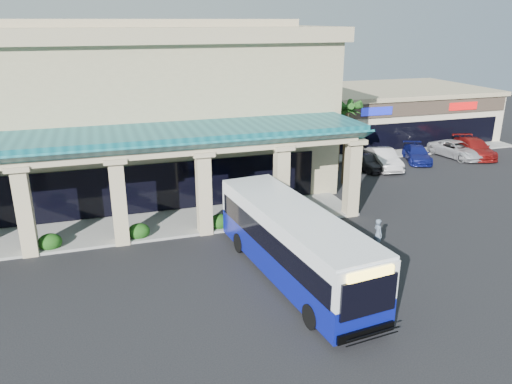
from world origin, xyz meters
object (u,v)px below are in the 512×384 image
object	(u,v)px
car_silver	(365,161)
car_extra	(474,148)
pedestrian	(378,234)
car_gray	(457,150)
car_white	(383,159)
transit_bus	(293,245)
car_red	(417,154)

from	to	relation	value
car_silver	car_extra	xyz separation A→B (m)	(11.04, 0.65, 0.07)
pedestrian	car_extra	xyz separation A→B (m)	(17.75, 13.86, -0.07)
car_gray	car_white	bearing A→B (deg)	177.51
car_gray	car_silver	bearing A→B (deg)	175.09
transit_bus	car_silver	size ratio (longest dim) A/B	2.89
car_red	car_extra	xyz separation A→B (m)	(5.68, -0.17, 0.11)
transit_bus	car_extra	xyz separation A→B (m)	(23.05, 15.34, -0.88)
car_white	car_extra	xyz separation A→B (m)	(9.53, 0.85, -0.03)
pedestrian	car_extra	world-z (taller)	pedestrian
transit_bus	car_red	world-z (taller)	transit_bus
pedestrian	car_red	world-z (taller)	pedestrian
transit_bus	car_gray	bearing A→B (deg)	29.71
car_red	car_extra	distance (m)	5.68
transit_bus	car_silver	xyz separation A→B (m)	(12.02, 14.69, -0.95)
transit_bus	pedestrian	distance (m)	5.57
car_gray	car_extra	size ratio (longest dim) A/B	0.96
car_white	pedestrian	bearing A→B (deg)	-112.68
pedestrian	car_gray	size ratio (longest dim) A/B	0.33
car_extra	car_white	bearing A→B (deg)	-161.67
car_silver	car_white	size ratio (longest dim) A/B	0.85
pedestrian	car_red	xyz separation A→B (m)	(12.07, 14.03, -0.18)
car_white	car_extra	world-z (taller)	car_white
pedestrian	car_gray	bearing A→B (deg)	-50.67
car_white	car_extra	distance (m)	9.57
car_silver	car_red	xyz separation A→B (m)	(5.36, 0.82, -0.04)
car_white	car_gray	distance (m)	7.91
car_silver	car_white	distance (m)	1.52
car_silver	car_gray	size ratio (longest dim) A/B	0.81
pedestrian	car_gray	distance (m)	21.32
car_gray	car_extra	distance (m)	1.71
car_white	car_gray	world-z (taller)	car_white
transit_bus	car_extra	bearing A→B (deg)	27.35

